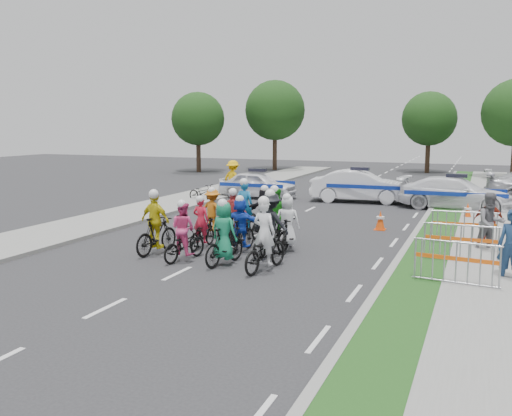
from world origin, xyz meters
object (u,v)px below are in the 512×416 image
at_px(rider_4, 271,231).
at_px(barrier_0, 456,265).
at_px(police_car_1, 360,186).
at_px(police_car_2, 456,193).
at_px(spectator_2, 489,221).
at_px(barrier_2, 464,229).
at_px(rider_1, 224,239).
at_px(spectator_1, 491,223).
at_px(cone_1, 468,211).
at_px(rider_5, 241,228).
at_px(rider_7, 287,228).
at_px(rider_6, 202,231).
at_px(rider_12, 245,216).
at_px(tree_3, 275,110).
at_px(tree_4, 429,119).
at_px(rider_9, 234,221).
at_px(barrier_1, 461,245).
at_px(rider_3, 156,229).
at_px(parked_bike, 202,193).
at_px(rider_10, 213,217).
at_px(rider_8, 275,222).
at_px(rider_11, 265,216).
at_px(spectator_0, 512,246).
at_px(rider_0, 265,246).
at_px(tree_0, 198,119).
at_px(rider_2, 184,238).
at_px(cone_0, 380,221).
at_px(police_car_0, 258,185).
at_px(marshal_hiviz, 233,179).

height_order(rider_4, barrier_0, rider_4).
distance_m(police_car_1, police_car_2, 4.58).
distance_m(spectator_2, barrier_2, 0.92).
distance_m(rider_1, barrier_0, 5.97).
distance_m(spectator_1, cone_1, 6.18).
bearing_deg(rider_5, rider_7, -147.37).
bearing_deg(rider_6, rider_12, -98.56).
xyz_separation_m(tree_3, tree_4, (12.00, 2.00, -0.70)).
xyz_separation_m(rider_9, police_car_1, (1.84, 10.98, 0.10)).
relative_size(barrier_1, tree_3, 0.27).
relative_size(rider_3, parked_bike, 1.18).
relative_size(rider_6, rider_10, 0.95).
distance_m(rider_8, rider_11, 0.97).
xyz_separation_m(rider_5, police_car_2, (5.54, 11.49, -0.01)).
distance_m(rider_6, spectator_0, 8.75).
relative_size(rider_10, spectator_0, 0.96).
xyz_separation_m(rider_0, rider_6, (-2.79, 1.82, -0.10)).
bearing_deg(rider_6, rider_9, -112.65).
distance_m(rider_1, barrier_2, 7.73).
bearing_deg(tree_0, rider_10, -61.37).
distance_m(rider_5, rider_10, 2.58).
height_order(rider_3, spectator_1, rider_3).
bearing_deg(tree_0, rider_6, -62.24).
xyz_separation_m(rider_2, rider_4, (2.15, 1.25, 0.12)).
bearing_deg(spectator_2, rider_7, -154.42).
distance_m(rider_9, spectator_0, 8.44).
xyz_separation_m(police_car_1, tree_3, (-10.55, 16.78, 4.11)).
bearing_deg(cone_0, police_car_0, 138.11).
distance_m(marshal_hiviz, barrier_2, 14.42).
distance_m(spectator_0, parked_bike, 17.05).
xyz_separation_m(rider_0, spectator_2, (5.43, 5.62, 0.13)).
height_order(rider_7, rider_12, rider_12).
bearing_deg(marshal_hiviz, barrier_0, 148.31).
xyz_separation_m(spectator_2, barrier_2, (-0.71, -0.55, -0.22)).
height_order(rider_3, barrier_0, rider_3).
relative_size(rider_7, cone_1, 2.53).
height_order(rider_5, police_car_0, rider_5).
xyz_separation_m(rider_12, police_car_1, (2.00, 9.69, 0.13)).
distance_m(rider_4, police_car_1, 12.63).
bearing_deg(rider_0, rider_1, 2.64).
xyz_separation_m(rider_0, parked_bike, (-7.68, 11.37, -0.22)).
distance_m(rider_3, rider_10, 3.03).
height_order(police_car_1, tree_0, tree_0).
bearing_deg(spectator_1, cone_0, 116.06).
relative_size(spectator_2, cone_0, 2.23).
height_order(rider_10, spectator_1, spectator_1).
bearing_deg(rider_8, rider_5, 62.20).
bearing_deg(rider_1, police_car_2, -101.19).
bearing_deg(rider_6, parked_bike, -63.46).
height_order(spectator_0, barrier_1, spectator_0).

